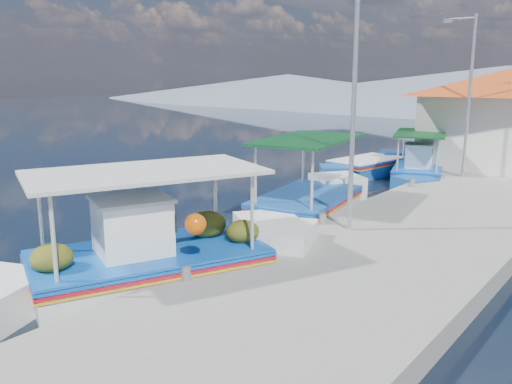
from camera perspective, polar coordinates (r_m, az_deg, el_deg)
The scene contains 9 objects.
ground at distance 15.28m, azimuth -9.37°, elevation -4.38°, with size 160.00×160.00×0.00m, color black.
quay at distance 17.07m, azimuth 20.11°, elevation -2.32°, with size 5.00×44.00×0.50m, color gray.
bollards at distance 17.04m, azimuth 12.72°, elevation -0.50°, with size 0.20×17.20×0.30m.
main_caique at distance 11.61m, azimuth -11.09°, elevation -7.21°, with size 4.60×7.68×2.76m.
caique_green_canopy at distance 16.52m, azimuth 5.59°, elevation -1.50°, with size 3.03×7.34×2.79m.
caique_blue_hull at distance 24.18m, azimuth 11.74°, elevation 2.50°, with size 2.44×6.10×1.10m.
caique_far at distance 23.26m, azimuth 16.90°, elevation 2.13°, with size 3.22×6.09×2.25m.
lamp_post_near at distance 13.41m, azimuth 10.02°, elevation 9.99°, with size 1.21×0.14×6.00m.
lamp_post_far at distance 21.75m, azimuth 21.56°, elevation 10.23°, with size 1.21×0.14×6.00m.
Camera 1 is at (10.87, -9.80, 4.41)m, focal length 37.64 mm.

